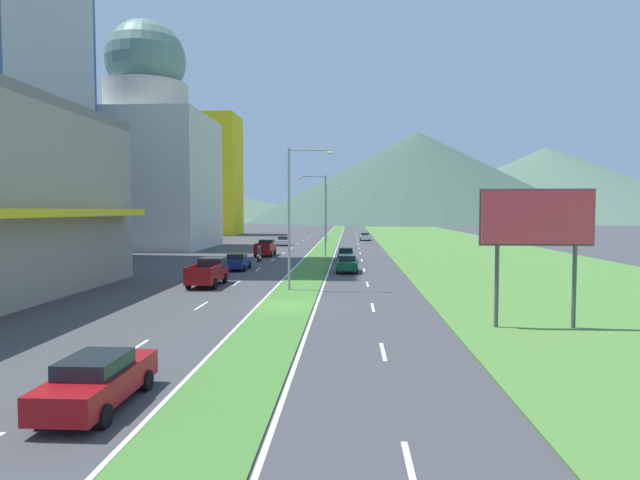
{
  "coord_description": "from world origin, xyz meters",
  "views": [
    {
      "loc": [
        3.76,
        -31.63,
        5.69
      ],
      "look_at": [
        0.46,
        27.24,
        2.44
      ],
      "focal_mm": 30.24,
      "sensor_mm": 36.0,
      "label": 1
    }
  ],
  "objects_px": {
    "car_4": "(347,264)",
    "car_5": "(238,262)",
    "pickup_truck_1": "(208,273)",
    "car_1": "(98,380)",
    "street_lamp_mid": "(322,210)",
    "car_2": "(283,241)",
    "street_lamp_near": "(294,209)",
    "motorcycle_rider": "(259,255)",
    "billboard_roadside": "(537,224)",
    "street_lamp_far": "(328,210)",
    "car_3": "(365,237)",
    "car_0": "(346,254)",
    "pickup_truck_0": "(266,248)"
  },
  "relations": [
    {
      "from": "car_5",
      "to": "pickup_truck_1",
      "type": "xyz_separation_m",
      "value": [
        0.01,
        -10.68,
        0.18
      ]
    },
    {
      "from": "car_0",
      "to": "street_lamp_near",
      "type": "bearing_deg",
      "value": -9.01
    },
    {
      "from": "motorcycle_rider",
      "to": "car_3",
      "type": "bearing_deg",
      "value": -16.65
    },
    {
      "from": "car_4",
      "to": "pickup_truck_0",
      "type": "relative_size",
      "value": 0.82
    },
    {
      "from": "street_lamp_near",
      "to": "pickup_truck_1",
      "type": "height_order",
      "value": "street_lamp_near"
    },
    {
      "from": "car_2",
      "to": "car_3",
      "type": "distance_m",
      "value": 20.33
    },
    {
      "from": "street_lamp_far",
      "to": "car_2",
      "type": "relative_size",
      "value": 2.32
    },
    {
      "from": "car_5",
      "to": "car_1",
      "type": "bearing_deg",
      "value": -174.46
    },
    {
      "from": "street_lamp_near",
      "to": "motorcycle_rider",
      "type": "xyz_separation_m",
      "value": [
        -6.05,
        21.01,
        -5.03
      ]
    },
    {
      "from": "street_lamp_near",
      "to": "car_3",
      "type": "bearing_deg",
      "value": 83.95
    },
    {
      "from": "car_0",
      "to": "motorcycle_rider",
      "type": "bearing_deg",
      "value": -83.72
    },
    {
      "from": "billboard_roadside",
      "to": "car_4",
      "type": "bearing_deg",
      "value": 111.44
    },
    {
      "from": "street_lamp_near",
      "to": "car_5",
      "type": "distance_m",
      "value": 15.4
    },
    {
      "from": "street_lamp_near",
      "to": "billboard_roadside",
      "type": "relative_size",
      "value": 1.5
    },
    {
      "from": "car_2",
      "to": "pickup_truck_0",
      "type": "distance_m",
      "value": 19.79
    },
    {
      "from": "car_1",
      "to": "car_2",
      "type": "relative_size",
      "value": 1.1
    },
    {
      "from": "car_5",
      "to": "street_lamp_mid",
      "type": "bearing_deg",
      "value": -26.31
    },
    {
      "from": "billboard_roadside",
      "to": "pickup_truck_0",
      "type": "bearing_deg",
      "value": 115.57
    },
    {
      "from": "pickup_truck_0",
      "to": "pickup_truck_1",
      "type": "xyz_separation_m",
      "value": [
        -0.15,
        -26.73,
        0.0
      ]
    },
    {
      "from": "street_lamp_mid",
      "to": "street_lamp_far",
      "type": "distance_m",
      "value": 27.91
    },
    {
      "from": "street_lamp_mid",
      "to": "pickup_truck_1",
      "type": "xyz_separation_m",
      "value": [
        -7.35,
        -25.56,
        -4.75
      ]
    },
    {
      "from": "street_lamp_far",
      "to": "billboard_roadside",
      "type": "xyz_separation_m",
      "value": [
        12.67,
        -67.39,
        -0.74
      ]
    },
    {
      "from": "car_3",
      "to": "motorcycle_rider",
      "type": "distance_m",
      "value": 44.73
    },
    {
      "from": "car_0",
      "to": "car_1",
      "type": "height_order",
      "value": "car_1"
    },
    {
      "from": "billboard_roadside",
      "to": "motorcycle_rider",
      "type": "height_order",
      "value": "billboard_roadside"
    },
    {
      "from": "car_4",
      "to": "car_5",
      "type": "distance_m",
      "value": 10.55
    },
    {
      "from": "street_lamp_near",
      "to": "car_2",
      "type": "distance_m",
      "value": 49.48
    },
    {
      "from": "street_lamp_near",
      "to": "motorcycle_rider",
      "type": "relative_size",
      "value": 5.04
    },
    {
      "from": "car_4",
      "to": "pickup_truck_1",
      "type": "xyz_separation_m",
      "value": [
        -10.46,
        -9.38,
        0.19
      ]
    },
    {
      "from": "street_lamp_near",
      "to": "car_4",
      "type": "height_order",
      "value": "street_lamp_near"
    },
    {
      "from": "street_lamp_mid",
      "to": "car_2",
      "type": "xyz_separation_m",
      "value": [
        -7.41,
        20.95,
        -4.98
      ]
    },
    {
      "from": "car_1",
      "to": "motorcycle_rider",
      "type": "bearing_deg",
      "value": 3.59
    },
    {
      "from": "car_4",
      "to": "car_5",
      "type": "height_order",
      "value": "car_5"
    },
    {
      "from": "car_1",
      "to": "car_5",
      "type": "bearing_deg",
      "value": 5.54
    },
    {
      "from": "car_0",
      "to": "car_1",
      "type": "relative_size",
      "value": 0.99
    },
    {
      "from": "car_0",
      "to": "car_3",
      "type": "bearing_deg",
      "value": 175.53
    },
    {
      "from": "street_lamp_far",
      "to": "pickup_truck_1",
      "type": "distance_m",
      "value": 54.13
    },
    {
      "from": "billboard_roadside",
      "to": "pickup_truck_1",
      "type": "distance_m",
      "value": 24.39
    },
    {
      "from": "street_lamp_near",
      "to": "street_lamp_mid",
      "type": "xyz_separation_m",
      "value": [
        0.59,
        27.79,
        -0.04
      ]
    },
    {
      "from": "street_lamp_near",
      "to": "car_5",
      "type": "bearing_deg",
      "value": 117.66
    },
    {
      "from": "street_lamp_far",
      "to": "car_3",
      "type": "xyz_separation_m",
      "value": [
        6.58,
        8.17,
        -5.06
      ]
    },
    {
      "from": "car_0",
      "to": "car_3",
      "type": "height_order",
      "value": "car_0"
    },
    {
      "from": "car_1",
      "to": "car_2",
      "type": "xyz_separation_m",
      "value": [
        -3.52,
        71.67,
        -0.04
      ]
    },
    {
      "from": "billboard_roadside",
      "to": "car_1",
      "type": "distance_m",
      "value": 20.12
    },
    {
      "from": "car_3",
      "to": "pickup_truck_0",
      "type": "relative_size",
      "value": 0.79
    },
    {
      "from": "car_1",
      "to": "pickup_truck_1",
      "type": "height_order",
      "value": "pickup_truck_1"
    },
    {
      "from": "billboard_roadside",
      "to": "car_3",
      "type": "bearing_deg",
      "value": 94.6
    },
    {
      "from": "street_lamp_mid",
      "to": "car_1",
      "type": "xyz_separation_m",
      "value": [
        -3.88,
        -50.72,
        -4.94
      ]
    },
    {
      "from": "billboard_roadside",
      "to": "car_4",
      "type": "distance_m",
      "value": 25.39
    },
    {
      "from": "pickup_truck_1",
      "to": "motorcycle_rider",
      "type": "relative_size",
      "value": 2.7
    }
  ]
}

